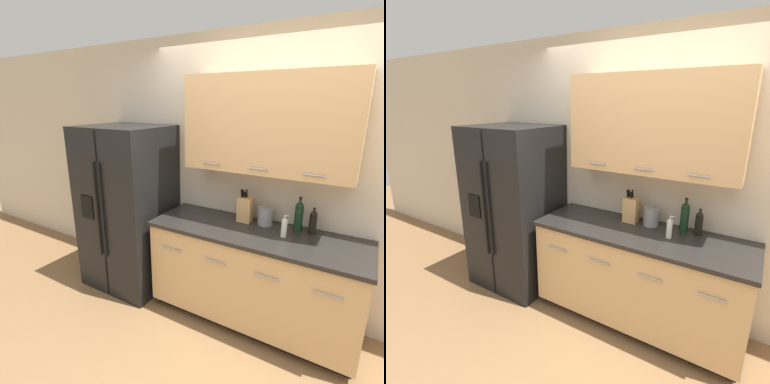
{
  "view_description": "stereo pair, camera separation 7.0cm",
  "coord_description": "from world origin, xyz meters",
  "views": [
    {
      "loc": [
        0.73,
        -1.48,
        1.98
      ],
      "look_at": [
        -0.68,
        0.84,
        1.16
      ],
      "focal_mm": 28.0,
      "sensor_mm": 36.0,
      "label": 1
    },
    {
      "loc": [
        0.79,
        -1.45,
        1.98
      ],
      "look_at": [
        -0.68,
        0.84,
        1.16
      ],
      "focal_mm": 28.0,
      "sensor_mm": 36.0,
      "label": 2
    }
  ],
  "objects": [
    {
      "name": "refrigerator",
      "position": [
        -1.45,
        0.78,
        0.88
      ],
      "size": [
        0.87,
        0.77,
        1.75
      ],
      "color": "black",
      "rests_on": "ground_plane"
    },
    {
      "name": "wine_bottle",
      "position": [
        0.28,
        1.02,
        1.05
      ],
      "size": [
        0.07,
        0.07,
        0.31
      ],
      "color": "black",
      "rests_on": "counter_unit"
    },
    {
      "name": "knife_block",
      "position": [
        -0.2,
        1.0,
        1.03
      ],
      "size": [
        0.13,
        0.11,
        0.31
      ],
      "color": "tan",
      "rests_on": "counter_unit"
    },
    {
      "name": "wall_back",
      "position": [
        -0.01,
        1.14,
        1.41
      ],
      "size": [
        10.0,
        0.39,
        2.6
      ],
      "color": "beige",
      "rests_on": "ground_plane"
    },
    {
      "name": "oil_bottle",
      "position": [
        0.39,
        1.03,
        1.02
      ],
      "size": [
        0.06,
        0.06,
        0.23
      ],
      "color": "black",
      "rests_on": "counter_unit"
    },
    {
      "name": "counter_unit",
      "position": [
        -0.04,
        0.84,
        0.46
      ],
      "size": [
        1.84,
        0.64,
        0.91
      ],
      "color": "black",
      "rests_on": "ground_plane"
    },
    {
      "name": "soap_dispenser",
      "position": [
        0.2,
        0.85,
        0.99
      ],
      "size": [
        0.05,
        0.05,
        0.19
      ],
      "color": "silver",
      "rests_on": "counter_unit"
    },
    {
      "name": "steel_canister",
      "position": [
        -0.01,
        1.01,
        0.99
      ],
      "size": [
        0.14,
        0.14,
        0.18
      ],
      "color": "gray",
      "rests_on": "counter_unit"
    }
  ]
}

